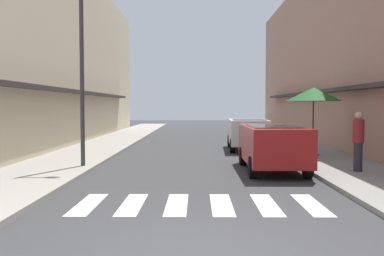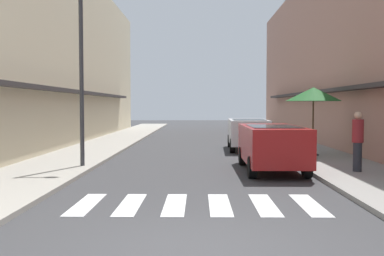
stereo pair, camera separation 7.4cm
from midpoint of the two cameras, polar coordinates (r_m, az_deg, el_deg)
ground_plane at (r=22.47m, az=0.86°, el=-2.56°), size 87.06×87.06×0.00m
sidewalk_left at (r=22.98m, az=-11.37°, el=-2.35°), size 2.88×55.40×0.12m
sidewalk_right at (r=22.99m, az=13.08°, el=-2.37°), size 2.88×55.40×0.12m
building_row_left at (r=25.11m, az=-19.92°, el=9.06°), size 5.50×37.62×9.82m
building_row_right at (r=25.11m, az=21.64°, el=8.91°), size 5.50×37.62×9.72m
crosswalk at (r=9.76m, az=0.89°, el=-9.60°), size 5.20×2.20×0.01m
parked_car_near at (r=14.77m, az=10.13°, el=-1.83°), size 1.81×4.44×1.47m
parked_car_mid at (r=21.67m, az=7.15°, el=-0.34°), size 1.92×4.29×1.47m
street_lamp at (r=15.43m, az=-12.97°, el=8.45°), size 1.19×0.28×5.82m
cafe_umbrella at (r=18.74m, az=15.12°, el=4.09°), size 2.19×2.19×2.73m
pedestrian_walking_near at (r=14.57m, az=20.24°, el=-1.39°), size 0.34×0.34×1.81m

